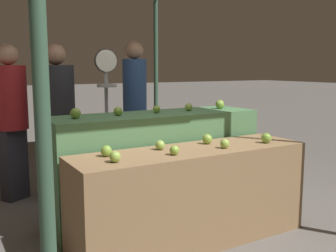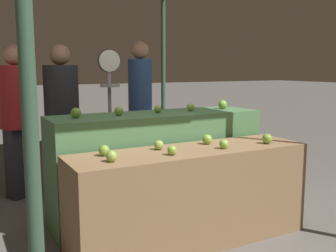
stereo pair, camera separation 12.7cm
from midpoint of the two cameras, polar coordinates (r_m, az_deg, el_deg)
ground_plane at (r=3.36m, az=2.31°, el=-16.29°), size 60.00×60.00×0.00m
display_counter_front at (r=3.22m, az=2.35°, el=-10.07°), size 1.97×0.55×0.77m
display_counter_back at (r=3.69m, az=-2.73°, el=-5.84°), size 1.97×0.55×1.00m
apple_front_0 at (r=2.71m, az=-9.03°, el=-4.43°), size 0.08×0.08×0.08m
apple_front_1 at (r=2.90m, az=-0.33°, el=-3.55°), size 0.07×0.07×0.07m
apple_front_2 at (r=3.16m, az=7.10°, el=-2.57°), size 0.08×0.08×0.08m
apple_front_3 at (r=3.44m, az=13.05°, el=-1.72°), size 0.09×0.09×0.09m
apple_front_4 at (r=2.90m, az=-10.19°, el=-3.59°), size 0.08×0.08×0.08m
apple_front_5 at (r=3.08m, az=-2.35°, el=-2.78°), size 0.08×0.08×0.08m
apple_front_6 at (r=3.33m, az=4.62°, el=-1.91°), size 0.08×0.08×0.08m
apple_back_0 at (r=3.31m, az=-14.36°, el=1.79°), size 0.09×0.09×0.09m
apple_back_1 at (r=3.44m, az=-8.33°, el=2.13°), size 0.08×0.08×0.08m
apple_back_2 at (r=3.60m, az=-2.68°, el=2.44°), size 0.07×0.07×0.07m
apple_back_3 at (r=3.78m, az=2.05°, el=2.77°), size 0.07×0.07×0.07m
apple_back_4 at (r=4.00m, az=6.64°, el=3.13°), size 0.09×0.09×0.09m
produce_scale at (r=4.10m, az=-9.78°, el=4.57°), size 0.24×0.20×1.60m
person_vendor_at_scale at (r=4.31m, az=-16.52°, el=2.02°), size 0.41×0.41×1.65m
person_customer_left at (r=4.46m, az=-22.60°, el=1.97°), size 0.47×0.47×1.65m
person_customer_right at (r=5.08m, az=-5.56°, el=4.17°), size 0.39×0.39×1.74m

